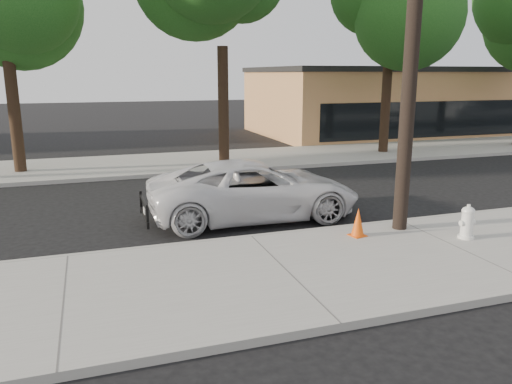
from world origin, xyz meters
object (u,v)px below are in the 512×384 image
utility_pole (413,33)px  fire_hydrant (467,223)px  police_cruiser (254,190)px  traffic_cone (358,222)px

utility_pole → fire_hydrant: size_ratio=12.12×
utility_pole → police_cruiser: (-2.90, 2.45, -3.91)m
fire_hydrant → traffic_cone: size_ratio=1.11×
fire_hydrant → traffic_cone: fire_hydrant is taller
fire_hydrant → traffic_cone: 2.45m
police_cruiser → fire_hydrant: (3.91, -3.57, -0.27)m
utility_pole → traffic_cone: size_ratio=13.45×
fire_hydrant → traffic_cone: bearing=155.4°
police_cruiser → utility_pole: bearing=-128.6°
police_cruiser → traffic_cone: (1.64, -2.64, -0.31)m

